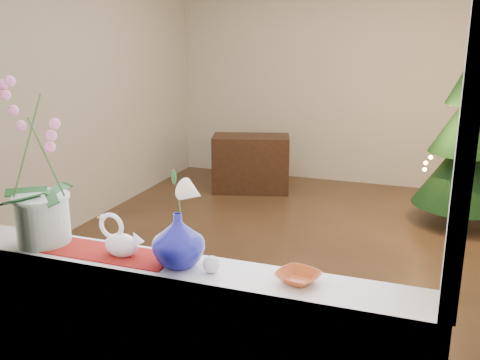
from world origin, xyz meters
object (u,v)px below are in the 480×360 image
object	(u,v)px
orchid_pot	(37,164)
side_table	(251,164)
swan	(121,236)
paperweight	(211,264)
amber_dish	(298,278)
xmas_tree	(468,139)
blue_vase	(178,236)

from	to	relation	value
orchid_pot	side_table	world-z (taller)	orchid_pot
swan	side_table	distance (m)	4.18
swan	paperweight	xyz separation A→B (m)	(0.44, -0.02, -0.06)
swan	side_table	xyz separation A→B (m)	(-0.77, 4.05, -0.67)
paperweight	amber_dish	world-z (taller)	paperweight
paperweight	side_table	bearing A→B (deg)	106.53
amber_dish	xmas_tree	xyz separation A→B (m)	(0.79, 3.66, -0.07)
blue_vase	side_table	world-z (taller)	blue_vase
orchid_pot	swan	xyz separation A→B (m)	(0.42, -0.01, -0.29)
blue_vase	side_table	xyz separation A→B (m)	(-1.05, 4.05, -0.71)
xmas_tree	amber_dish	bearing A→B (deg)	-102.10
swan	blue_vase	world-z (taller)	blue_vase
orchid_pot	xmas_tree	bearing A→B (deg)	61.44
swan	xmas_tree	size ratio (longest dim) A/B	0.12
orchid_pot	blue_vase	bearing A→B (deg)	-0.79
blue_vase	xmas_tree	bearing A→B (deg)	70.58
orchid_pot	xmas_tree	distance (m)	4.20
orchid_pot	swan	distance (m)	0.51
paperweight	xmas_tree	bearing A→B (deg)	72.87
xmas_tree	side_table	xyz separation A→B (m)	(-2.35, 0.37, -0.53)
swan	paperweight	size ratio (longest dim) A/B	2.99
amber_dish	side_table	size ratio (longest dim) A/B	0.16
orchid_pot	swan	bearing A→B (deg)	-0.99
swan	blue_vase	xyz separation A→B (m)	(0.28, -0.00, 0.04)
paperweight	blue_vase	bearing A→B (deg)	172.68
orchid_pot	amber_dish	xyz separation A→B (m)	(1.21, 0.01, -0.37)
blue_vase	amber_dish	distance (m)	0.53
side_table	swan	bearing A→B (deg)	-95.65
blue_vase	paperweight	world-z (taller)	blue_vase
blue_vase	paperweight	distance (m)	0.19
side_table	amber_dish	bearing A→B (deg)	-85.24
blue_vase	paperweight	size ratio (longest dim) A/B	3.68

